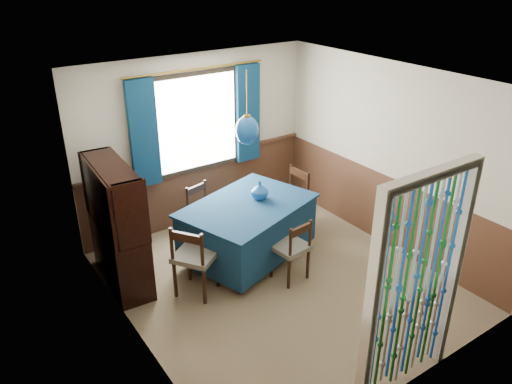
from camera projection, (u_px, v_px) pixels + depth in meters
floor at (278, 281)px, 6.20m from camera, size 4.00×4.00×0.00m
ceiling at (283, 81)px, 5.13m from camera, size 4.00×4.00×0.00m
wall_back at (197, 142)px, 7.15m from camera, size 3.60×0.00×3.60m
wall_front at (424, 275)px, 4.17m from camera, size 3.60×0.00×3.60m
wall_left at (129, 236)px, 4.74m from camera, size 0.00×4.00×4.00m
wall_right at (389, 158)px, 6.58m from camera, size 0.00×4.00×4.00m
wainscot_back at (200, 189)px, 7.46m from camera, size 3.60×0.00×3.60m
wainscot_front at (410, 343)px, 4.51m from camera, size 3.60×0.00×3.60m
wainscot_left at (139, 299)px, 5.07m from camera, size 0.00×4.00×4.00m
wainscot_right at (382, 208)px, 6.90m from camera, size 0.00×4.00×4.00m
window at (197, 122)px, 6.99m from camera, size 1.32×0.12×1.42m
doorway at (415, 290)px, 4.30m from camera, size 1.16×0.12×2.18m
dining_table at (248, 227)px, 6.50m from camera, size 1.93×1.60×0.80m
chair_near at (292, 248)px, 6.07m from camera, size 0.45×0.44×0.83m
chair_far at (204, 212)px, 6.94m from camera, size 0.49×0.48×0.83m
chair_left at (194, 257)px, 5.79m from camera, size 0.63×0.63×0.93m
chair_right at (291, 198)px, 7.22m from camera, size 0.45×0.47×0.92m
sideboard at (119, 242)px, 5.99m from camera, size 0.48×1.21×1.56m
pendant_lamp at (247, 130)px, 5.93m from camera, size 0.28×0.28×0.89m
vase_table at (260, 191)px, 6.45m from camera, size 0.24×0.24×0.22m
bowl_shelf at (124, 207)px, 5.65m from camera, size 0.27×0.27×0.05m
vase_sideboard at (112, 207)px, 6.09m from camera, size 0.21×0.21×0.21m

